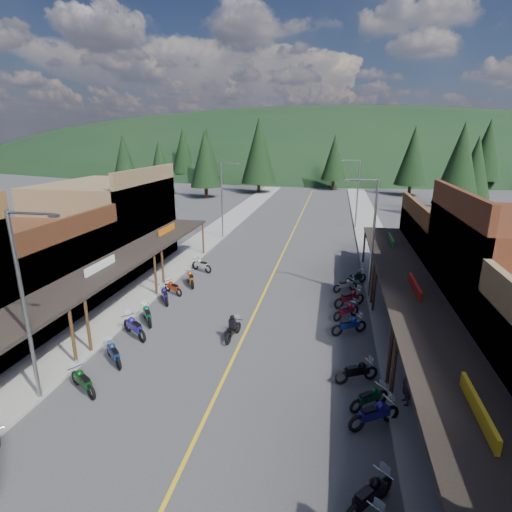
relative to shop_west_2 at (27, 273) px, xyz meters
The scene contains 43 objects.
ground 14.09m from the shop_west_2, ahead, with size 220.00×220.00×0.00m, color #38383A.
centerline 23.03m from the shop_west_2, 53.07° to the left, with size 0.15×90.00×0.01m, color gold.
sidewalk_west 19.14m from the shop_west_2, 74.56° to the left, with size 3.40×94.00×0.15m, color gray.
sidewalk_east 29.07m from the shop_west_2, 39.18° to the left, with size 3.40×94.00×0.15m, color gray.
shop_west_2 is the anchor object (origin of this frame).
shop_west_3 9.65m from the shop_west_2, 90.18° to the left, with size 10.90×10.20×8.20m.
shop_east_3 29.13m from the shop_west_2, 19.24° to the left, with size 10.90×10.20×6.20m.
streetlight_0 10.45m from the shop_west_2, 48.55° to the right, with size 2.16×0.18×8.00m.
streetlight_1 21.50m from the shop_west_2, 71.48° to the left, with size 2.16×0.18×8.00m.
streetlight_2 21.73m from the shop_west_2, 16.92° to the left, with size 2.16×0.18×8.00m.
streetlight_3 35.12m from the shop_west_2, 53.81° to the left, with size 2.16×0.18×8.00m.
ridge_hill 134.03m from the shop_west_2, 84.11° to the left, with size 310.00×140.00×60.00m, color black.
pine_0 65.88m from the shop_west_2, 113.52° to the left, with size 5.04×5.04×11.00m.
pine_1 69.22m from the shop_west_2, 98.53° to the left, with size 5.88×5.88×12.50m.
pine_2 56.69m from the shop_west_2, 86.19° to the left, with size 6.72×6.72×14.00m.
pine_3 66.82m from the shop_west_2, 74.57° to the left, with size 5.04×5.04×11.00m.
pine_4 66.55m from the shop_west_2, 61.42° to the left, with size 5.88×5.88×12.50m.
pine_5 85.16m from the shop_west_2, 55.81° to the left, with size 6.72×6.72×14.00m.
pine_7 76.65m from the shop_west_2, 103.80° to the left, with size 5.88×5.88×12.50m.
pine_8 39.33m from the shop_west_2, 102.15° to the left, with size 4.48×4.48×10.00m.
pine_9 57.58m from the shop_west_2, 48.91° to the left, with size 4.93×4.93×10.80m.
pine_10 48.67m from the shop_west_2, 95.02° to the left, with size 5.38×5.38×11.60m.
pine_11 49.79m from the shop_west_2, 47.08° to the left, with size 5.82×5.82×12.40m.
bike_west_5 10.85m from the shop_west_2, 40.30° to the right, with size 0.69×2.06×1.18m, color #0B3710, non-canonical shape.
bike_west_6 9.59m from the shop_west_2, 28.95° to the right, with size 0.66×1.99×1.14m, color navy, non-canonical shape.
bike_west_7 8.37m from the shop_west_2, 13.63° to the right, with size 0.77×2.30×1.31m, color navy, non-canonical shape.
bike_west_8 8.08m from the shop_west_2, ahead, with size 0.69×2.06×1.18m, color #0E462D, non-canonical shape.
bike_west_9 8.36m from the shop_west_2, 20.39° to the left, with size 0.66×1.97×1.13m, color navy, non-canonical shape.
bike_west_10 8.95m from the shop_west_2, 29.75° to the left, with size 0.62×1.87×1.07m, color #A8260C, non-canonical shape.
bike_west_11 10.43m from the shop_west_2, 36.90° to the left, with size 0.72×2.16×1.23m, color #BF550D, non-canonical shape.
bike_west_12 12.45m from the shop_west_2, 49.69° to the left, with size 0.71×2.12×1.21m, color #ABACB1, non-canonical shape.
bike_east_4 22.35m from the shop_west_2, 27.82° to the right, with size 0.71×2.13×1.22m, color black, non-canonical shape.
bike_east_5 21.32m from the shop_west_2, 18.41° to the right, with size 0.72×2.16×1.23m, color navy, non-canonical shape.
bike_east_6 20.93m from the shop_west_2, 15.69° to the right, with size 0.62×1.87×1.07m, color #0E4628, non-canonical shape.
bike_east_7 20.10m from the shop_west_2, 11.20° to the right, with size 0.67×2.01×1.15m, color black, non-canonical shape.
bike_east_8 19.53m from the shop_west_2, ahead, with size 0.70×2.10×1.20m, color navy, non-canonical shape.
bike_east_9 19.59m from the shop_west_2, ahead, with size 0.66×1.99×1.14m, color maroon, non-canonical shape.
bike_east_10 20.13m from the shop_west_2, 12.96° to the left, with size 0.76×2.29×1.31m, color maroon, non-canonical shape.
bike_east_11 20.69m from the shop_west_2, 20.20° to the left, with size 0.62×1.86×1.07m, color #9E9FA3, non-canonical shape.
bike_east_12 21.98m from the shop_west_2, 23.34° to the left, with size 0.71×2.14×1.22m, color #0C3C1D, non-canonical shape.
rider_on_bike 13.44m from the shop_west_2, ahead, with size 0.92×2.02×1.49m.
pedestrian_east_a 22.19m from the shop_west_2, 13.67° to the right, with size 0.64×0.42×1.76m, color #2E2233.
pedestrian_east_b 25.69m from the shop_west_2, 30.17° to the left, with size 0.90×0.52×1.85m, color brown.
Camera 1 is at (4.48, -18.22, 10.52)m, focal length 28.00 mm.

